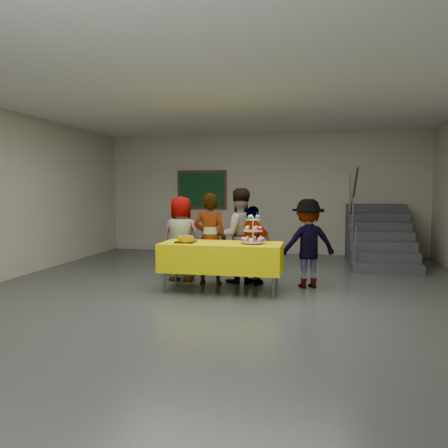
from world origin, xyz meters
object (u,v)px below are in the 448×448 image
(schoolchild_a, at_px, (181,238))
(schoolchild_c, at_px, (239,236))
(cupcake_stand, at_px, (253,233))
(noticeboard, at_px, (202,190))
(schoolchild_d, at_px, (253,246))
(staircase, at_px, (378,240))
(bear_cake, at_px, (186,239))
(schoolchild_b, at_px, (210,239))
(bake_table, at_px, (221,256))
(schoolchild_e, at_px, (308,243))

(schoolchild_a, xyz_separation_m, schoolchild_c, (1.04, -0.01, 0.07))
(cupcake_stand, xyz_separation_m, schoolchild_a, (-1.39, 0.75, -0.19))
(cupcake_stand, distance_m, schoolchild_c, 0.83)
(cupcake_stand, xyz_separation_m, noticeboard, (-1.96, 4.36, 0.67))
(schoolchild_d, bearing_deg, staircase, -103.88)
(bear_cake, height_order, schoolchild_b, schoolchild_b)
(schoolchild_b, height_order, noticeboard, noticeboard)
(schoolchild_a, distance_m, schoolchild_d, 1.32)
(schoolchild_c, distance_m, noticeboard, 4.04)
(bake_table, height_order, schoolchild_a, schoolchild_a)
(staircase, bearing_deg, cupcake_stand, -123.09)
(schoolchild_b, xyz_separation_m, schoolchild_e, (1.62, 0.09, -0.05))
(schoolchild_b, distance_m, schoolchild_d, 0.73)
(bake_table, xyz_separation_m, noticeboard, (-1.46, 4.36, 1.04))
(schoolchild_a, distance_m, schoolchild_c, 1.04)
(schoolchild_a, height_order, schoolchild_b, schoolchild_b)
(bear_cake, height_order, schoolchild_d, schoolchild_d)
(schoolchild_b, height_order, schoolchild_e, schoolchild_b)
(schoolchild_c, bearing_deg, bake_table, 56.09)
(schoolchild_d, xyz_separation_m, schoolchild_e, (0.90, 0.02, 0.06))
(staircase, distance_m, noticeboard, 4.48)
(schoolchild_b, xyz_separation_m, staircase, (3.10, 3.02, -0.28))
(bear_cake, relative_size, noticeboard, 0.28)
(schoolchild_e, bearing_deg, schoolchild_b, -16.54)
(cupcake_stand, distance_m, schoolchild_e, 1.04)
(bear_cake, distance_m, noticeboard, 4.58)
(schoolchild_c, xyz_separation_m, schoolchild_d, (0.27, -0.17, -0.15))
(bake_table, distance_m, noticeboard, 4.72)
(bear_cake, bearing_deg, bake_table, 6.50)
(bear_cake, bearing_deg, schoolchild_e, 19.46)
(schoolchild_d, distance_m, schoolchild_e, 0.90)
(cupcake_stand, distance_m, noticeboard, 4.83)
(bake_table, xyz_separation_m, bear_cake, (-0.56, -0.06, 0.27))
(bake_table, relative_size, cupcake_stand, 4.22)
(schoolchild_e, xyz_separation_m, staircase, (1.48, 2.93, -0.24))
(cupcake_stand, relative_size, schoolchild_d, 0.33)
(schoolchild_e, height_order, noticeboard, noticeboard)
(cupcake_stand, distance_m, schoolchild_b, 0.96)
(bear_cake, bearing_deg, schoolchild_d, 33.19)
(bake_table, xyz_separation_m, cupcake_stand, (0.49, -0.00, 0.38))
(cupcake_stand, xyz_separation_m, staircase, (2.30, 3.53, -0.44))
(schoolchild_b, bearing_deg, bake_table, 118.67)
(bake_table, distance_m, schoolchild_a, 1.18)
(schoolchild_b, xyz_separation_m, noticeboard, (-1.16, 3.86, 0.83))
(bear_cake, distance_m, schoolchild_b, 0.63)
(schoolchild_b, relative_size, noticeboard, 1.19)
(schoolchild_e, relative_size, noticeboard, 1.11)
(schoolchild_c, relative_size, noticeboard, 1.25)
(bake_table, bearing_deg, schoolchild_c, 78.96)
(cupcake_stand, xyz_separation_m, schoolchild_e, (0.82, 0.60, -0.21))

